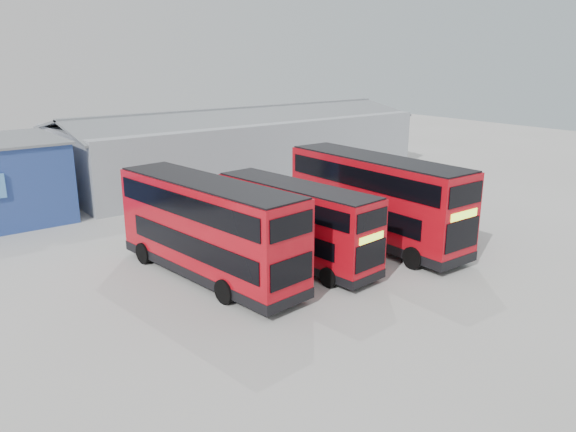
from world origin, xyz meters
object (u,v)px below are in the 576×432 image
at_px(maintenance_shed, 241,145).
at_px(double_decker_centre, 295,224).
at_px(single_decker_blue, 381,195).
at_px(double_decker_left, 208,231).
at_px(double_decker_right, 375,201).

bearing_deg(maintenance_shed, double_decker_centre, -115.96).
height_order(double_decker_centre, single_decker_blue, double_decker_centre).
bearing_deg(double_decker_centre, double_decker_left, 163.14).
xyz_separation_m(maintenance_shed, single_decker_blue, (-0.24, -16.77, -1.12)).
height_order(double_decker_left, double_decker_right, double_decker_right).
height_order(double_decker_right, single_decker_blue, double_decker_right).
height_order(double_decker_left, single_decker_blue, double_decker_left).
relative_size(maintenance_shed, double_decker_right, 2.63).
distance_m(maintenance_shed, double_decker_centre, 21.99).
distance_m(maintenance_shed, single_decker_blue, 16.81).
bearing_deg(maintenance_shed, double_decker_left, -126.78).
bearing_deg(double_decker_right, maintenance_shed, 78.64).
distance_m(double_decker_left, single_decker_blue, 14.05).
bearing_deg(single_decker_blue, double_decker_right, 32.54).
bearing_deg(double_decker_right, double_decker_centre, 177.31).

